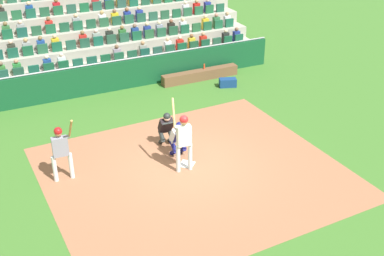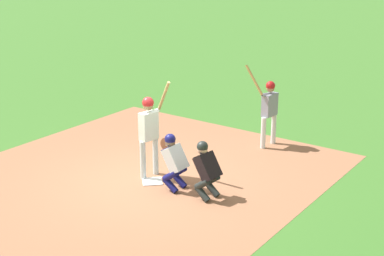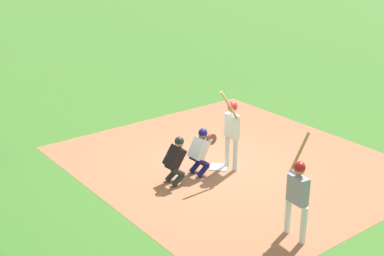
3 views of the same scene
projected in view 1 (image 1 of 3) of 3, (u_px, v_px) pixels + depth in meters
ground_plane at (187, 165)px, 15.60m from camera, size 160.00×160.00×0.00m
infield_dirt_patch at (194, 172)px, 15.20m from camera, size 8.94×8.02×0.01m
home_plate_marker at (187, 164)px, 15.59m from camera, size 0.62×0.62×0.02m
batter_at_plate at (184, 136)px, 14.76m from camera, size 0.56×0.67×2.28m
catcher_crouching at (178, 137)px, 15.75m from camera, size 0.48×0.72×1.27m
home_plate_umpire at (166, 127)px, 16.40m from camera, size 0.48×0.53×1.25m
dugout_wall at (118, 75)px, 20.61m from camera, size 14.24×0.24×1.30m
dugout_bench at (200, 75)px, 21.72m from camera, size 3.54×0.40×0.44m
water_bottle_on_bench at (204, 66)px, 21.70m from camera, size 0.07×0.07×0.23m
equipment_duffel_bag at (228, 83)px, 21.06m from camera, size 0.79×0.57×0.36m
on_deck_batter at (61, 148)px, 14.37m from camera, size 0.66×0.70×2.16m
bleacher_stand at (88, 36)px, 24.05m from camera, size 15.29×4.97×3.41m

